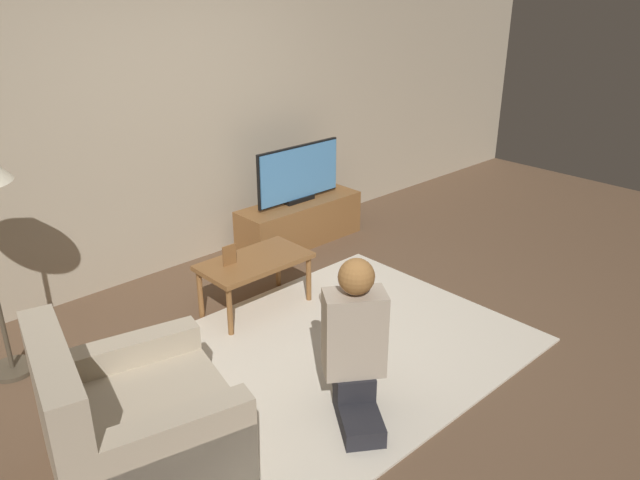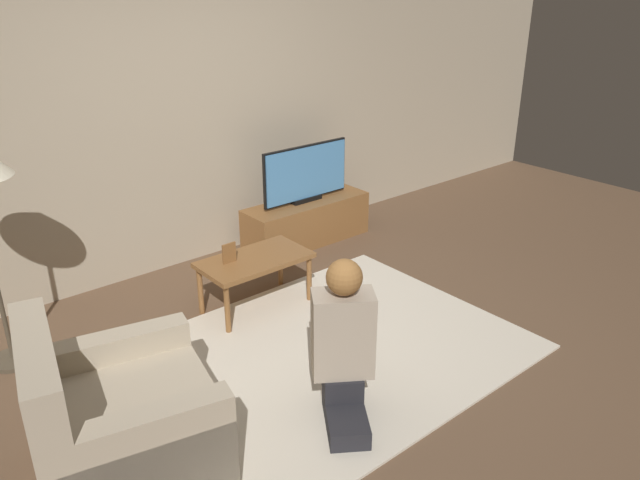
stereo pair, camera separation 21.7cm
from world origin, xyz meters
name	(u,v)px [view 1 (the left image)]	position (x,y,z in m)	size (l,w,h in m)	color
ground_plane	(326,356)	(0.00, 0.00, 0.00)	(10.00, 10.00, 0.00)	brown
wall_back	(158,116)	(0.00, 1.93, 1.30)	(10.00, 0.06, 2.60)	tan
rug	(326,355)	(0.00, 0.00, 0.01)	(2.63, 1.93, 0.02)	beige
tv_stand	(300,222)	(1.13, 1.55, 0.20)	(1.23, 0.39, 0.41)	brown
tv	(299,174)	(1.13, 1.56, 0.67)	(0.92, 0.08, 0.52)	black
coffee_table	(255,265)	(0.06, 0.82, 0.36)	(0.81, 0.45, 0.41)	brown
armchair	(135,430)	(-1.41, -0.13, 0.28)	(1.02, 1.03, 0.85)	#B7A88E
person_kneeling	(355,338)	(-0.26, -0.51, 0.49)	(0.64, 0.78, 0.96)	#232328
picture_frame	(229,255)	(-0.13, 0.87, 0.49)	(0.11, 0.01, 0.15)	brown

